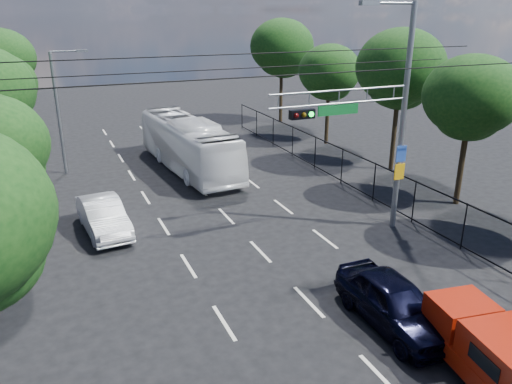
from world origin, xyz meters
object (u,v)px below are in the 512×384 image
white_bus (188,144)px  signal_mast (380,112)px  red_pickup (486,346)px  white_van (103,216)px  navy_hatchback (394,302)px

white_bus → signal_mast: bearing=-72.7°
signal_mast → white_bus: (-4.79, 11.96, -3.70)m
red_pickup → white_bus: 20.99m
red_pickup → white_van: 15.60m
white_bus → red_pickup: bearing=-89.1°
red_pickup → white_van: bearing=120.8°
signal_mast → white_bus: signal_mast is taller
navy_hatchback → signal_mast: bearing=60.7°
red_pickup → navy_hatchback: red_pickup is taller
signal_mast → white_bus: bearing=111.8°
red_pickup → white_bus: size_ratio=0.44×
signal_mast → white_van: bearing=157.5°
navy_hatchback → white_van: 12.83m
signal_mast → white_bus: 13.40m
white_van → white_bus: bearing=45.8°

